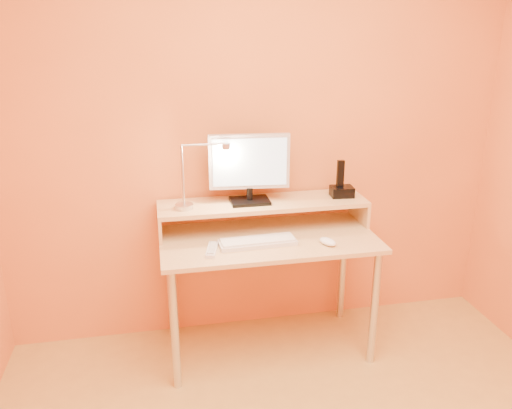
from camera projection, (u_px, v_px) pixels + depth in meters
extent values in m
cube|color=orange|center=(257.00, 132.00, 2.97)|extent=(3.00, 0.04, 2.50)
cylinder|color=silver|center=(175.00, 330.00, 2.64)|extent=(0.04, 0.04, 0.69)
cylinder|color=silver|center=(374.00, 308.00, 2.84)|extent=(0.04, 0.04, 0.69)
cylinder|color=silver|center=(171.00, 285.00, 3.10)|extent=(0.04, 0.04, 0.69)
cylinder|color=silver|center=(342.00, 269.00, 3.31)|extent=(0.04, 0.04, 0.69)
cube|color=#E7B378|center=(269.00, 239.00, 2.85)|extent=(1.20, 0.60, 0.02)
cube|color=#E7B378|center=(160.00, 224.00, 2.86)|extent=(0.02, 0.30, 0.14)
cube|color=#E7B378|center=(359.00, 210.00, 3.08)|extent=(0.02, 0.30, 0.14)
cube|color=#E7B378|center=(263.00, 204.00, 2.94)|extent=(1.20, 0.30, 0.02)
cube|color=black|center=(250.00, 201.00, 2.92)|extent=(0.22, 0.16, 0.02)
cylinder|color=black|center=(250.00, 194.00, 2.90)|extent=(0.04, 0.04, 0.07)
cube|color=silver|center=(249.00, 162.00, 2.85)|extent=(0.45, 0.08, 0.31)
cube|color=black|center=(248.00, 160.00, 2.87)|extent=(0.41, 0.05, 0.26)
cube|color=#ADC8D7|center=(250.00, 162.00, 2.84)|extent=(0.41, 0.04, 0.27)
cylinder|color=silver|center=(184.00, 206.00, 2.82)|extent=(0.10, 0.10, 0.02)
cylinder|color=silver|center=(183.00, 175.00, 2.76)|extent=(0.01, 0.01, 0.33)
cylinder|color=silver|center=(204.00, 144.00, 2.73)|extent=(0.24, 0.01, 0.01)
cylinder|color=silver|center=(226.00, 146.00, 2.76)|extent=(0.04, 0.04, 0.03)
cylinder|color=#FFEAC6|center=(226.00, 149.00, 2.76)|extent=(0.03, 0.03, 0.00)
cube|color=black|center=(342.00, 192.00, 3.02)|extent=(0.14, 0.11, 0.06)
cube|color=black|center=(340.00, 174.00, 2.98)|extent=(0.04, 0.03, 0.16)
cube|color=#3779FF|center=(352.00, 194.00, 2.98)|extent=(0.01, 0.00, 0.04)
cube|color=silver|center=(258.00, 242.00, 2.75)|extent=(0.42, 0.15, 0.02)
ellipsoid|color=white|center=(328.00, 242.00, 2.75)|extent=(0.10, 0.13, 0.04)
cube|color=silver|center=(212.00, 250.00, 2.67)|extent=(0.09, 0.19, 0.02)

